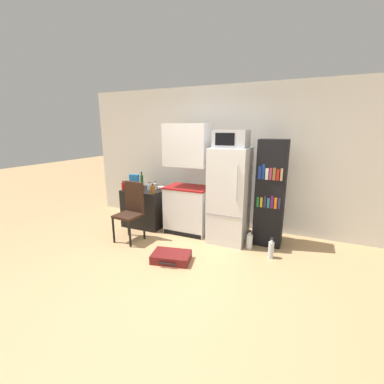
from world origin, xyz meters
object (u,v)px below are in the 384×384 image
at_px(kitchen_hutch, 188,183).
at_px(bottle_ketchup_red, 123,186).
at_px(refrigerator, 229,195).
at_px(side_table, 146,207).
at_px(bottle_clear_short, 150,187).
at_px(bookshelf, 270,193).
at_px(chair, 132,207).
at_px(cereal_box, 134,182).
at_px(microwave, 231,139).
at_px(water_bottle_middle, 271,249).
at_px(bottle_amber_beer, 153,189).
at_px(bottle_milk_white, 156,186).
at_px(bottle_green_tall, 142,181).
at_px(bowl, 161,187).
at_px(water_bottle_front, 249,241).
at_px(suitcase_large_flat, 171,257).

relative_size(kitchen_hutch, bottle_ketchup_red, 10.66).
bearing_deg(refrigerator, kitchen_hutch, 176.15).
bearing_deg(side_table, bottle_clear_short, 2.01).
height_order(bookshelf, chair, bookshelf).
distance_m(side_table, cereal_box, 0.55).
relative_size(microwave, water_bottle_middle, 1.64).
xyz_separation_m(kitchen_hutch, microwave, (0.80, -0.06, 0.81)).
xyz_separation_m(side_table, bottle_amber_beer, (0.32, -0.22, 0.45)).
distance_m(bottle_milk_white, cereal_box, 0.41).
xyz_separation_m(bottle_milk_white, bottle_amber_beer, (0.12, -0.29, 0.01)).
bearing_deg(water_bottle_middle, bottle_ketchup_red, 176.57).
relative_size(refrigerator, bottle_green_tall, 5.01).
xyz_separation_m(cereal_box, water_bottle_middle, (2.66, -0.29, -0.75)).
distance_m(bookshelf, bowl, 2.13).
bearing_deg(cereal_box, chair, -59.29).
bearing_deg(chair, refrigerator, 27.24).
xyz_separation_m(microwave, bottle_green_tall, (-1.87, 0.14, -0.87)).
height_order(kitchen_hutch, bottle_clear_short, kitchen_hutch).
relative_size(bookshelf, bottle_green_tall, 5.45).
bearing_deg(bookshelf, bottle_clear_short, -177.04).
bearing_deg(bottle_green_tall, side_table, -39.21).
distance_m(bottle_ketchup_red, cereal_box, 0.23).
distance_m(side_table, bottle_ketchup_red, 0.61).
distance_m(bottle_green_tall, bottle_ketchup_red, 0.40).
distance_m(bottle_clear_short, bowl, 0.24).
xyz_separation_m(refrigerator, bottle_amber_beer, (-1.40, -0.20, 0.01)).
bearing_deg(bottle_ketchup_red, bottle_clear_short, 27.07).
bearing_deg(bottle_amber_beer, refrigerator, 8.25).
distance_m(side_table, water_bottle_middle, 2.54).
xyz_separation_m(bookshelf, bottle_milk_white, (-2.17, -0.05, -0.07)).
bearing_deg(water_bottle_front, microwave, 154.06).
height_order(bottle_amber_beer, suitcase_large_flat, bottle_amber_beer).
relative_size(bookshelf, bowl, 13.68).
bearing_deg(water_bottle_middle, chair, -173.33).
bearing_deg(water_bottle_middle, bottle_amber_beer, 175.34).
relative_size(side_table, bottle_green_tall, 2.45).
height_order(kitchen_hutch, refrigerator, kitchen_hutch).
relative_size(suitcase_large_flat, water_bottle_front, 1.98).
xyz_separation_m(side_table, bottle_clear_short, (0.11, 0.00, 0.43)).
bearing_deg(bottle_amber_beer, kitchen_hutch, 23.33).
height_order(bottle_milk_white, chair, chair).
height_order(refrigerator, water_bottle_front, refrigerator).
xyz_separation_m(refrigerator, water_bottle_front, (0.42, -0.20, -0.67)).
bearing_deg(bottle_clear_short, bookshelf, 2.96).
bearing_deg(bottle_ketchup_red, chair, -40.72).
relative_size(bottle_milk_white, water_bottle_front, 0.51).
height_order(kitchen_hutch, water_bottle_middle, kitchen_hutch).
height_order(bottle_ketchup_red, chair, chair).
bearing_deg(chair, bottle_green_tall, 116.49).
xyz_separation_m(bottle_green_tall, water_bottle_middle, (2.64, -0.52, -0.74)).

